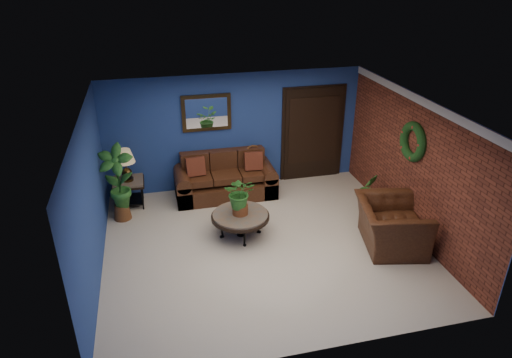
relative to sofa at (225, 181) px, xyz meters
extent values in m
plane|color=beige|center=(0.33, -2.08, -0.31)|extent=(5.50, 5.50, 0.00)
cube|color=navy|center=(0.33, 0.42, 0.94)|extent=(5.50, 0.04, 2.50)
cube|color=navy|center=(-2.42, -2.08, 0.94)|extent=(0.04, 5.00, 2.50)
cube|color=maroon|center=(3.08, -2.08, 0.94)|extent=(0.04, 5.00, 2.50)
cube|color=white|center=(0.33, -2.08, 2.19)|extent=(5.50, 5.00, 0.02)
cube|color=white|center=(3.05, -2.08, 2.12)|extent=(0.03, 5.00, 0.14)
cube|color=#3C2913|center=(-0.27, 0.38, 1.41)|extent=(1.02, 0.06, 0.77)
cube|color=black|center=(2.08, 0.39, 0.74)|extent=(1.44, 0.06, 2.18)
torus|color=black|center=(3.02, -2.03, 1.39)|extent=(0.16, 0.72, 0.72)
cube|color=#482714|center=(0.00, -0.08, -0.14)|extent=(2.09, 0.90, 0.34)
cube|color=#482714|center=(0.00, 0.25, 0.18)|extent=(1.79, 0.25, 0.86)
cube|color=#482714|center=(-0.60, -0.14, 0.18)|extent=(0.58, 0.62, 0.13)
cube|color=#482714|center=(0.00, -0.14, 0.18)|extent=(0.58, 0.62, 0.13)
cube|color=#482714|center=(0.60, -0.14, 0.18)|extent=(0.58, 0.62, 0.13)
cube|color=#482714|center=(-0.89, -0.08, -0.07)|extent=(0.30, 0.90, 0.48)
cube|color=#482714|center=(0.89, -0.08, -0.07)|extent=(0.30, 0.90, 0.48)
cube|color=maroon|center=(-0.61, -0.10, 0.44)|extent=(0.38, 0.11, 0.38)
cube|color=maroon|center=(0.61, -0.10, 0.44)|extent=(0.38, 0.11, 0.38)
cylinder|color=#545049|center=(-0.01, -1.67, 0.12)|extent=(1.00, 1.00, 0.05)
cylinder|color=black|center=(-0.01, -1.67, 0.08)|extent=(1.06, 1.06, 0.05)
cylinder|color=black|center=(-0.01, -1.67, -0.11)|extent=(0.14, 0.14, 0.40)
cube|color=#545049|center=(-1.97, -0.03, 0.23)|extent=(0.59, 0.59, 0.05)
cube|color=black|center=(-1.97, -0.03, 0.19)|extent=(0.62, 0.62, 0.04)
cube|color=black|center=(-1.97, -0.03, -0.19)|extent=(0.53, 0.53, 0.03)
cylinder|color=black|center=(-2.22, -0.27, -0.04)|extent=(0.03, 0.03, 0.54)
cylinder|color=black|center=(-1.73, -0.27, -0.04)|extent=(0.03, 0.03, 0.54)
cylinder|color=black|center=(-2.22, 0.22, -0.04)|extent=(0.03, 0.03, 0.54)
cylinder|color=black|center=(-1.73, 0.22, -0.04)|extent=(0.03, 0.03, 0.54)
cylinder|color=#3C2913|center=(-1.97, -0.03, 0.28)|extent=(0.23, 0.23, 0.05)
sphere|color=#3C2913|center=(-1.97, -0.03, 0.40)|extent=(0.21, 0.21, 0.21)
cylinder|color=#3C2913|center=(-1.97, -0.03, 0.57)|extent=(0.02, 0.02, 0.27)
cone|color=tan|center=(-1.97, -0.03, 0.76)|extent=(0.38, 0.38, 0.27)
cube|color=#522A17|center=(0.67, -0.03, 0.16)|extent=(0.49, 0.49, 0.04)
torus|color=#522A17|center=(0.65, 0.16, 0.50)|extent=(0.40, 0.10, 0.40)
cylinder|color=#522A17|center=(0.52, -0.24, -0.08)|extent=(0.03, 0.03, 0.45)
cylinder|color=#522A17|center=(0.88, -0.18, -0.08)|extent=(0.03, 0.03, 0.45)
cylinder|color=#522A17|center=(0.47, 0.12, -0.08)|extent=(0.03, 0.03, 0.45)
cylinder|color=#522A17|center=(0.83, 0.18, -0.08)|extent=(0.03, 0.03, 0.45)
imported|color=#482714|center=(2.48, -2.58, 0.10)|extent=(1.34, 1.47, 0.82)
cylinder|color=brown|center=(-0.01, -1.67, 0.23)|extent=(0.28, 0.28, 0.18)
imported|color=#1A551C|center=(-0.01, -1.67, 0.57)|extent=(0.61, 0.55, 0.60)
cylinder|color=brown|center=(2.68, -1.28, -0.21)|extent=(0.26, 0.26, 0.20)
imported|color=#1A551C|center=(2.68, -1.28, 0.15)|extent=(0.35, 0.29, 0.62)
cylinder|color=brown|center=(-2.12, -0.54, -0.16)|extent=(0.34, 0.34, 0.30)
imported|color=#1A551C|center=(-2.12, -0.54, 0.58)|extent=(0.76, 0.61, 1.27)
camera|label=1|loc=(-1.38, -8.62, 4.30)|focal=32.00mm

